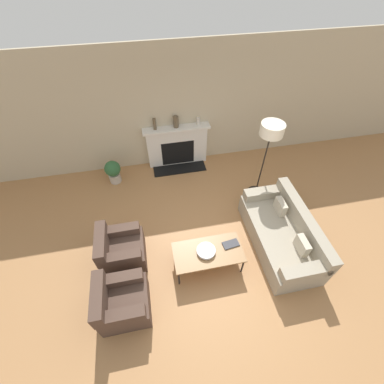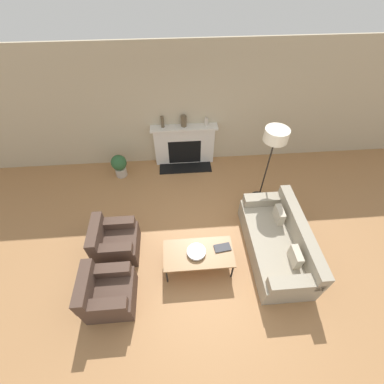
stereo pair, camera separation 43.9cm
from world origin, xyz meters
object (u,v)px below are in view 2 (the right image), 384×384
Objects in this scene: armchair_near at (107,293)px; armchair_far at (114,242)px; couch at (278,243)px; floor_lamp at (274,142)px; mantel_vase_center_left at (184,121)px; mantel_vase_center_right at (206,122)px; bowl at (196,252)px; coffee_table at (199,254)px; potted_plant at (119,165)px; mantel_vase_left at (162,122)px; book at (222,248)px; fireplace at (184,145)px.

armchair_near is 1.00× the size of armchair_far.
couch is 1.07× the size of floor_lamp.
mantel_vase_center_left reaches higher than mantel_vase_center_right.
armchair_near reaches higher than bowl.
armchair_near is 4.37× the size of mantel_vase_center_right.
coffee_table is 3.10m from potted_plant.
bowl is at bearing -80.12° from mantel_vase_left.
mantel_vase_center_right is (0.03, 2.95, 0.71)m from book.
mantel_vase_center_right is (-1.06, 2.84, 0.86)m from couch.
coffee_table is 3.73× the size of bowl.
mantel_vase_center_left is (1.46, 3.54, 0.90)m from armchair_near.
mantel_vase_center_right is at bearing 10.90° from potted_plant.
armchair_far is at bearing -86.09° from potted_plant.
fireplace reaches higher than coffee_table.
mantel_vase_center_right is (0.53, 0.01, 0.64)m from fireplace.
fireplace reaches higher than potted_plant.
book is 3.03m from mantel_vase_center_right.
bowl is 2.48m from floor_lamp.
book is at bearing 8.74° from coffee_table.
armchair_near is at bearing -146.00° from floor_lamp.
armchair_near reaches higher than book.
armchair_near is (-3.05, -0.70, 0.01)m from couch.
armchair_near reaches higher than coffee_table.
potted_plant is at bearing 122.94° from coffee_table.
mantel_vase_left reaches higher than book.
bowl is 1.82× the size of mantel_vase_center_right.
coffee_table is 0.44m from book.
floor_lamp is at bearing -56.00° from armchair_near.
fireplace reaches higher than armchair_far.
armchair_near is at bearing -119.44° from mantel_vase_center_right.
mantel_vase_center_left is at bearing -29.48° from armchair_far.
mantel_vase_left is at bearing -20.56° from armchair_far.
armchair_far is (-1.46, -2.57, -0.21)m from fireplace.
couch is at bearing -53.72° from mantel_vase_left.
book is at bearing -90.58° from mantel_vase_center_right.
armchair_near is at bearing -161.16° from coffee_table.
coffee_table is at bearing -57.06° from potted_plant.
couch is 1.61× the size of coffee_table.
couch is (1.59, -2.82, -0.22)m from fireplace.
bowl is at bearing -179.83° from book.
fireplace is at bearing -1.73° from mantel_vase_left.
book is at bearing -100.26° from armchair_far.
mantel_vase_left is at bearing 178.27° from fireplace.
floor_lamp reaches higher than fireplace.
mantel_vase_center_left is (-1.59, 2.84, 0.91)m from couch.
couch is 3.63m from mantel_vase_left.
bowl is (-1.56, -0.17, 0.18)m from couch.
couch is 6.45× the size of book.
armchair_far is 2.40× the size of bowl.
mantel_vase_center_left is at bearing 14.36° from potted_plant.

